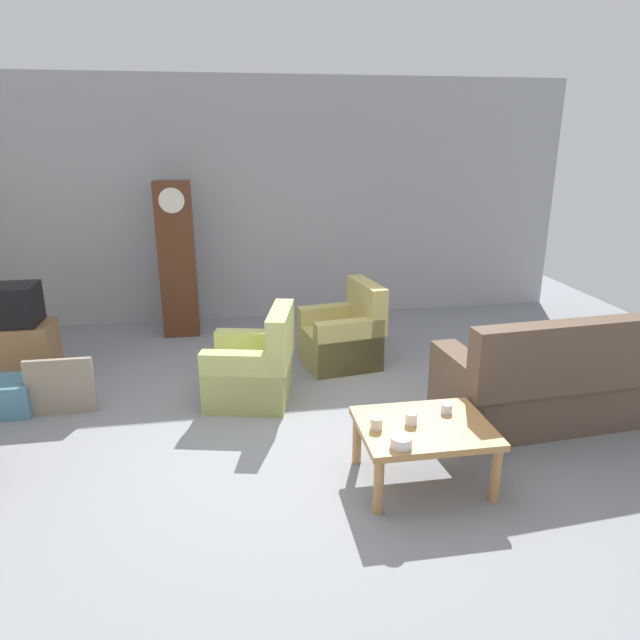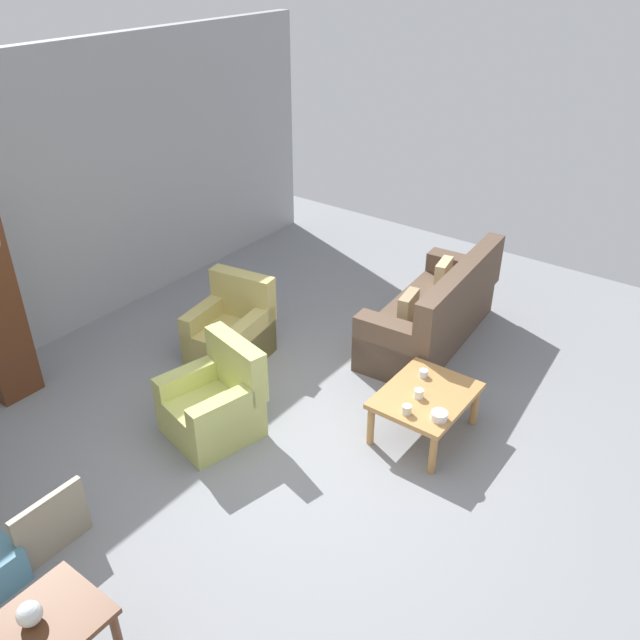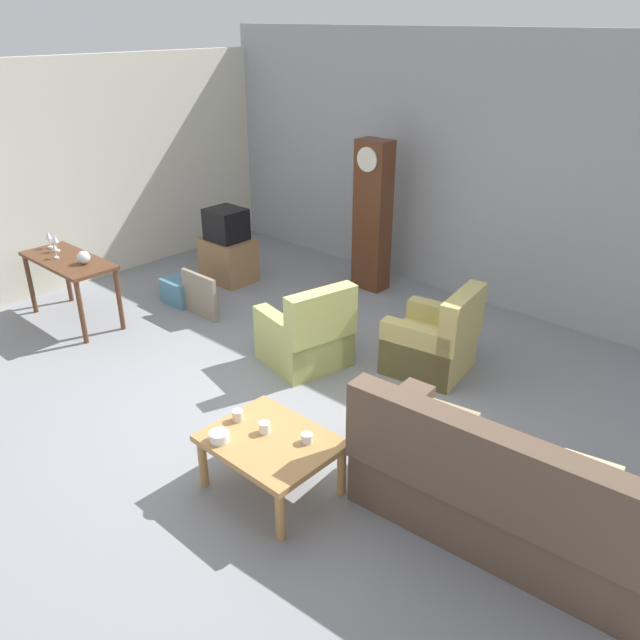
# 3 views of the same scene
# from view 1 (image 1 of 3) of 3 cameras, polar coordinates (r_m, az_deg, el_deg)

# --- Properties ---
(ground_plane) EXTENTS (10.40, 10.40, 0.00)m
(ground_plane) POSITION_cam_1_polar(r_m,az_deg,el_deg) (5.04, -2.00, -11.63)
(ground_plane) COLOR gray
(garage_door_wall) EXTENTS (8.40, 0.16, 3.20)m
(garage_door_wall) POSITION_cam_1_polar(r_m,az_deg,el_deg) (8.01, -5.62, 11.55)
(garage_door_wall) COLOR #9EA0A5
(garage_door_wall) RESTS_ON ground_plane
(couch_floral) EXTENTS (2.16, 1.04, 1.04)m
(couch_floral) POSITION_cam_1_polar(r_m,az_deg,el_deg) (5.62, 22.60, -5.82)
(couch_floral) COLOR brown
(couch_floral) RESTS_ON ground_plane
(armchair_olive_near) EXTENTS (0.94, 0.92, 0.92)m
(armchair_olive_near) POSITION_cam_1_polar(r_m,az_deg,el_deg) (5.63, -6.56, -4.94)
(armchair_olive_near) COLOR #B7BC66
(armchair_olive_near) RESTS_ON ground_plane
(armchair_olive_far) EXTENTS (0.90, 0.87, 0.92)m
(armchair_olive_far) POSITION_cam_1_polar(r_m,az_deg,el_deg) (6.47, 2.33, -1.72)
(armchair_olive_far) COLOR tan
(armchair_olive_far) RESTS_ON ground_plane
(coffee_table_wood) EXTENTS (0.96, 0.76, 0.47)m
(coffee_table_wood) POSITION_cam_1_polar(r_m,az_deg,el_deg) (4.37, 10.23, -10.90)
(coffee_table_wood) COLOR #B27F47
(coffee_table_wood) RESTS_ON ground_plane
(grandfather_clock) EXTENTS (0.44, 0.30, 1.94)m
(grandfather_clock) POSITION_cam_1_polar(r_m,az_deg,el_deg) (7.46, -13.92, 5.79)
(grandfather_clock) COLOR #562D19
(grandfather_clock) RESTS_ON ground_plane
(tv_stand_cabinet) EXTENTS (0.68, 0.52, 0.58)m
(tv_stand_cabinet) POSITION_cam_1_polar(r_m,az_deg,el_deg) (6.90, -27.40, -2.67)
(tv_stand_cabinet) COLOR #997047
(tv_stand_cabinet) RESTS_ON ground_plane
(tv_crt) EXTENTS (0.48, 0.44, 0.42)m
(tv_crt) POSITION_cam_1_polar(r_m,az_deg,el_deg) (6.76, -28.01, 1.33)
(tv_crt) COLOR black
(tv_crt) RESTS_ON tv_stand_cabinet
(framed_picture_leaning) EXTENTS (0.60, 0.05, 0.54)m
(framed_picture_leaning) POSITION_cam_1_polar(r_m,az_deg,el_deg) (5.84, -24.24, -6.02)
(framed_picture_leaning) COLOR gray
(framed_picture_leaning) RESTS_ON ground_plane
(storage_box_blue) EXTENTS (0.45, 0.43, 0.31)m
(storage_box_blue) POSITION_cam_1_polar(r_m,az_deg,el_deg) (6.14, -28.31, -6.61)
(storage_box_blue) COLOR teal
(storage_box_blue) RESTS_ON ground_plane
(cup_white_porcelain) EXTENTS (0.09, 0.09, 0.09)m
(cup_white_porcelain) POSITION_cam_1_polar(r_m,az_deg,el_deg) (4.31, 8.99, -9.57)
(cup_white_porcelain) COLOR white
(cup_white_porcelain) RESTS_ON coffee_table_wood
(cup_blue_rimmed) EXTENTS (0.08, 0.08, 0.07)m
(cup_blue_rimmed) POSITION_cam_1_polar(r_m,az_deg,el_deg) (4.52, 12.38, -8.50)
(cup_blue_rimmed) COLOR silver
(cup_blue_rimmed) RESTS_ON coffee_table_wood
(cup_cream_tall) EXTENTS (0.09, 0.09, 0.09)m
(cup_cream_tall) POSITION_cam_1_polar(r_m,az_deg,el_deg) (4.21, 5.59, -10.11)
(cup_cream_tall) COLOR beige
(cup_cream_tall) RESTS_ON coffee_table_wood
(bowl_white_stacked) EXTENTS (0.15, 0.15, 0.07)m
(bowl_white_stacked) POSITION_cam_1_polar(r_m,az_deg,el_deg) (4.02, 8.02, -11.80)
(bowl_white_stacked) COLOR white
(bowl_white_stacked) RESTS_ON coffee_table_wood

